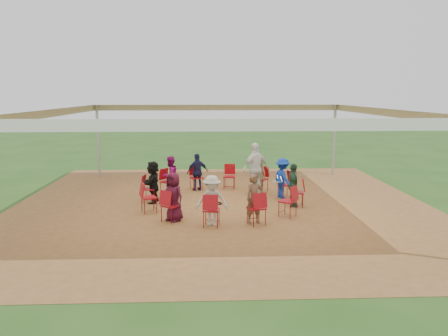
{
  "coord_description": "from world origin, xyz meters",
  "views": [
    {
      "loc": [
        -0.49,
        -13.39,
        3.47
      ],
      "look_at": [
        0.08,
        0.3,
        1.12
      ],
      "focal_mm": 35.0,
      "sensor_mm": 36.0,
      "label": 1
    }
  ],
  "objects_px": {
    "chair_1": "(261,179)",
    "person_seated_7": "(254,199)",
    "chair_10": "(288,201)",
    "person_seated_2": "(198,172)",
    "chair_5": "(150,189)",
    "laptop": "(278,180)",
    "chair_11": "(297,193)",
    "person_seated_3": "(170,176)",
    "chair_8": "(211,210)",
    "chair_4": "(168,182)",
    "chair_6": "(149,198)",
    "standing_person": "(256,169)",
    "person_seated_4": "(153,182)",
    "chair_3": "(196,178)",
    "chair_2": "(229,177)",
    "person_seated_5": "(174,197)",
    "cable_coil": "(218,203)",
    "chair_0": "(286,185)",
    "chair_7": "(171,206)",
    "person_seated_6": "(212,201)",
    "person_seated_0": "(283,178)",
    "chair_9": "(256,208)",
    "person_seated_8": "(293,185)",
    "person_seated_1": "(259,173)"
  },
  "relations": [
    {
      "from": "chair_2",
      "to": "chair_11",
      "type": "distance_m",
      "value": 3.3
    },
    {
      "from": "chair_7",
      "to": "person_seated_5",
      "type": "bearing_deg",
      "value": 90.0
    },
    {
      "from": "chair_10",
      "to": "person_seated_2",
      "type": "bearing_deg",
      "value": 75.41
    },
    {
      "from": "chair_8",
      "to": "person_seated_0",
      "type": "height_order",
      "value": "person_seated_0"
    },
    {
      "from": "chair_11",
      "to": "person_seated_8",
      "type": "height_order",
      "value": "person_seated_8"
    },
    {
      "from": "chair_1",
      "to": "person_seated_6",
      "type": "distance_m",
      "value": 4.39
    },
    {
      "from": "chair_4",
      "to": "chair_6",
      "type": "distance_m",
      "value": 2.33
    },
    {
      "from": "chair_1",
      "to": "laptop",
      "type": "relative_size",
      "value": 2.43
    },
    {
      "from": "person_seated_0",
      "to": "chair_3",
      "type": "bearing_deg",
      "value": 43.49
    },
    {
      "from": "chair_9",
      "to": "laptop",
      "type": "bearing_deg",
      "value": 48.73
    },
    {
      "from": "chair_5",
      "to": "person_seated_4",
      "type": "distance_m",
      "value": 0.26
    },
    {
      "from": "chair_2",
      "to": "person_seated_3",
      "type": "bearing_deg",
      "value": 32.62
    },
    {
      "from": "chair_11",
      "to": "person_seated_4",
      "type": "xyz_separation_m",
      "value": [
        -4.49,
        0.7,
        0.23
      ]
    },
    {
      "from": "person_seated_7",
      "to": "chair_5",
      "type": "bearing_deg",
      "value": 120.87
    },
    {
      "from": "chair_0",
      "to": "person_seated_8",
      "type": "height_order",
      "value": "person_seated_8"
    },
    {
      "from": "chair_0",
      "to": "cable_coil",
      "type": "bearing_deg",
      "value": 87.54
    },
    {
      "from": "chair_2",
      "to": "chair_9",
      "type": "xyz_separation_m",
      "value": [
        0.48,
        -4.48,
        0.0
      ]
    },
    {
      "from": "person_seated_5",
      "to": "cable_coil",
      "type": "distance_m",
      "value": 2.28
    },
    {
      "from": "chair_3",
      "to": "person_seated_8",
      "type": "distance_m",
      "value": 3.94
    },
    {
      "from": "standing_person",
      "to": "chair_10",
      "type": "bearing_deg",
      "value": 71.55
    },
    {
      "from": "chair_10",
      "to": "person_seated_8",
      "type": "bearing_deg",
      "value": 20.63
    },
    {
      "from": "chair_5",
      "to": "chair_8",
      "type": "height_order",
      "value": "same"
    },
    {
      "from": "chair_5",
      "to": "laptop",
      "type": "bearing_deg",
      "value": 104.0
    },
    {
      "from": "chair_5",
      "to": "chair_10",
      "type": "height_order",
      "value": "same"
    },
    {
      "from": "person_seated_0",
      "to": "person_seated_3",
      "type": "distance_m",
      "value": 3.83
    },
    {
      "from": "chair_1",
      "to": "person_seated_7",
      "type": "height_order",
      "value": "person_seated_7"
    },
    {
      "from": "person_seated_2",
      "to": "person_seated_4",
      "type": "relative_size",
      "value": 1.0
    },
    {
      "from": "chair_9",
      "to": "person_seated_5",
      "type": "distance_m",
      "value": 2.28
    },
    {
      "from": "chair_6",
      "to": "chair_10",
      "type": "distance_m",
      "value": 4.04
    },
    {
      "from": "chair_4",
      "to": "person_seated_0",
      "type": "distance_m",
      "value": 3.94
    },
    {
      "from": "person_seated_5",
      "to": "person_seated_7",
      "type": "bearing_deg",
      "value": 30.0
    },
    {
      "from": "chair_7",
      "to": "chair_10",
      "type": "height_order",
      "value": "same"
    },
    {
      "from": "person_seated_1",
      "to": "chair_11",
      "type": "bearing_deg",
      "value": 152.62
    },
    {
      "from": "person_seated_0",
      "to": "person_seated_6",
      "type": "xyz_separation_m",
      "value": [
        -2.4,
        -2.98,
        0.0
      ]
    },
    {
      "from": "chair_8",
      "to": "chair_5",
      "type": "bearing_deg",
      "value": 135.0
    },
    {
      "from": "person_seated_0",
      "to": "person_seated_8",
      "type": "distance_m",
      "value": 1.14
    },
    {
      "from": "chair_5",
      "to": "chair_9",
      "type": "height_order",
      "value": "same"
    },
    {
      "from": "chair_4",
      "to": "chair_6",
      "type": "bearing_deg",
      "value": 30.0
    },
    {
      "from": "standing_person",
      "to": "person_seated_4",
      "type": "bearing_deg",
      "value": -13.58
    },
    {
      "from": "chair_11",
      "to": "person_seated_3",
      "type": "relative_size",
      "value": 0.67
    },
    {
      "from": "person_seated_5",
      "to": "standing_person",
      "type": "xyz_separation_m",
      "value": [
        2.6,
        3.09,
        0.23
      ]
    },
    {
      "from": "chair_0",
      "to": "chair_11",
      "type": "relative_size",
      "value": 1.0
    },
    {
      "from": "person_seated_0",
      "to": "person_seated_5",
      "type": "height_order",
      "value": "same"
    },
    {
      "from": "person_seated_8",
      "to": "standing_person",
      "type": "xyz_separation_m",
      "value": [
        -0.97,
        1.71,
        0.23
      ]
    },
    {
      "from": "chair_9",
      "to": "person_seated_6",
      "type": "xyz_separation_m",
      "value": [
        -1.18,
        -0.01,
        0.23
      ]
    },
    {
      "from": "chair_1",
      "to": "chair_11",
      "type": "height_order",
      "value": "same"
    },
    {
      "from": "chair_2",
      "to": "standing_person",
      "type": "distance_m",
      "value": 1.35
    },
    {
      "from": "chair_1",
      "to": "person_seated_7",
      "type": "relative_size",
      "value": 0.67
    },
    {
      "from": "chair_3",
      "to": "person_seated_3",
      "type": "distance_m",
      "value": 1.2
    },
    {
      "from": "chair_8",
      "to": "cable_coil",
      "type": "relative_size",
      "value": 2.19
    }
  ]
}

